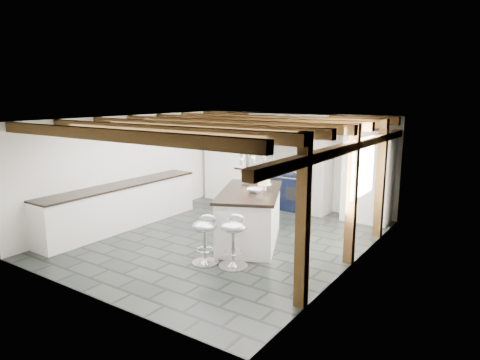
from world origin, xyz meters
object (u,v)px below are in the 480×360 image
Objects in this scene: range_cooker at (289,190)px; kitchen_island at (250,216)px; bar_stool_far at (205,234)px; bar_stool_near at (233,235)px.

range_cooker is 2.62m from kitchen_island.
kitchen_island reaches higher than range_cooker.
range_cooker is 1.22× the size of bar_stool_far.
range_cooker is at bearing 105.96° from bar_stool_near.
range_cooker is 3.85m from bar_stool_near.
range_cooker is 1.14× the size of bar_stool_near.
kitchen_island reaches higher than bar_stool_near.
range_cooker reaches higher than bar_stool_near.
range_cooker is at bearing 76.72° from kitchen_island.
bar_stool_far is at bearing -116.65° from kitchen_island.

